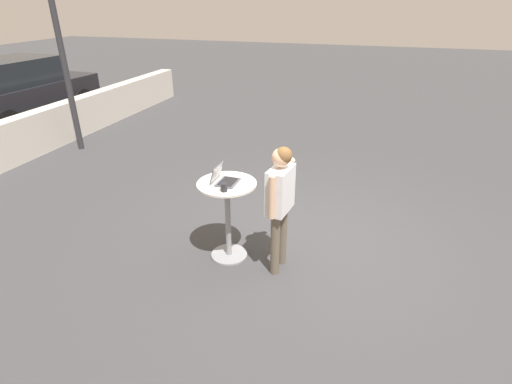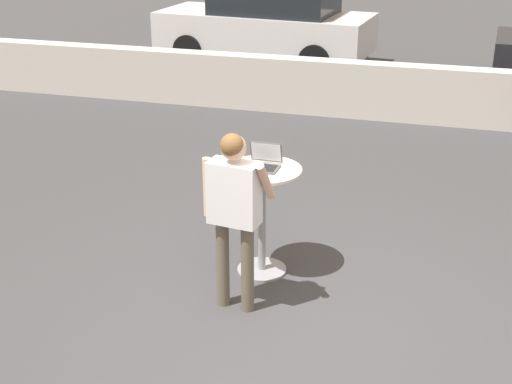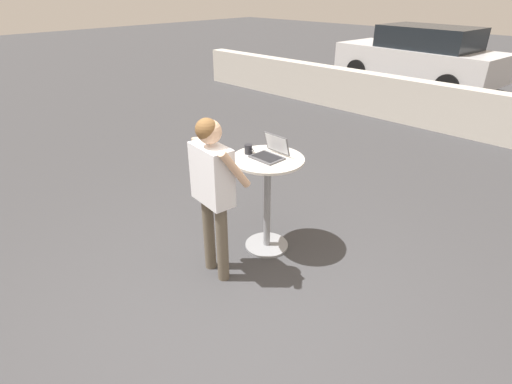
{
  "view_description": "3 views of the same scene",
  "coord_description": "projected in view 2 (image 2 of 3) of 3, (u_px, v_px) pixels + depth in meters",
  "views": [
    {
      "loc": [
        -4.56,
        -0.67,
        3.03
      ],
      "look_at": [
        -0.39,
        0.65,
        0.88
      ],
      "focal_mm": 28.0,
      "sensor_mm": 36.0,
      "label": 1
    },
    {
      "loc": [
        1.01,
        -4.75,
        3.33
      ],
      "look_at": [
        -0.55,
        0.68,
        0.93
      ],
      "focal_mm": 50.0,
      "sensor_mm": 36.0,
      "label": 2
    },
    {
      "loc": [
        1.85,
        -1.7,
        2.54
      ],
      "look_at": [
        -0.34,
        0.55,
        0.9
      ],
      "focal_mm": 28.0,
      "sensor_mm": 36.0,
      "label": 3
    }
  ],
  "objects": [
    {
      "name": "pavement_kerb",
      "position": [
        388.0,
        92.0,
        11.08
      ],
      "size": [
        14.85,
        0.35,
        0.87
      ],
      "color": "beige",
      "rests_on": "ground_plane"
    },
    {
      "name": "standing_person",
      "position": [
        234.0,
        201.0,
        5.78
      ],
      "size": [
        0.58,
        0.33,
        1.58
      ],
      "color": "brown",
      "rests_on": "ground_plane"
    },
    {
      "name": "parked_car_further_down",
      "position": [
        267.0,
        24.0,
        14.63
      ],
      "size": [
        4.51,
        2.16,
        1.57
      ],
      "color": "silver",
      "rests_on": "ground_plane"
    },
    {
      "name": "laptop",
      "position": [
        263.0,
        162.0,
        6.36
      ],
      "size": [
        0.3,
        0.29,
        0.21
      ],
      "color": "#515156",
      "rests_on": "cafe_table"
    },
    {
      "name": "coffee_mug",
      "position": [
        237.0,
        163.0,
        6.33
      ],
      "size": [
        0.11,
        0.08,
        0.1
      ],
      "color": "#232328",
      "rests_on": "cafe_table"
    },
    {
      "name": "cafe_table",
      "position": [
        262.0,
        205.0,
        6.48
      ],
      "size": [
        0.72,
        0.72,
        1.04
      ],
      "color": "gray",
      "rests_on": "ground_plane"
    },
    {
      "name": "ground_plane",
      "position": [
        298.0,
        336.0,
        5.76
      ],
      "size": [
        50.0,
        50.0,
        0.0
      ],
      "primitive_type": "plane",
      "color": "#3D3D3F"
    }
  ]
}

